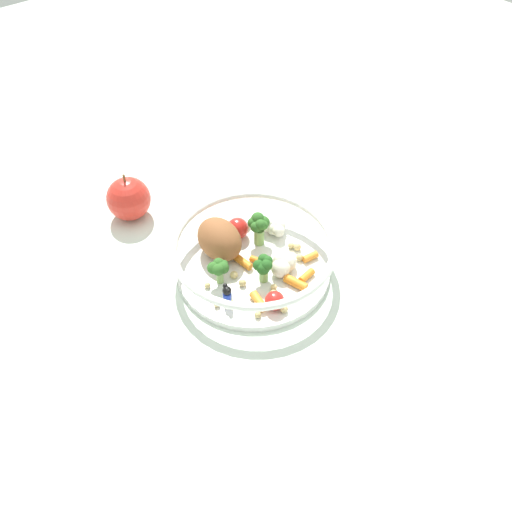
% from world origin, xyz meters
% --- Properties ---
extents(ground_plane, '(2.40, 2.40, 0.00)m').
position_xyz_m(ground_plane, '(0.00, 0.00, 0.00)').
color(ground_plane, silver).
extents(food_container, '(0.24, 0.24, 0.07)m').
position_xyz_m(food_container, '(0.00, 0.01, 0.03)').
color(food_container, white).
rests_on(food_container, ground_plane).
extents(loose_apple, '(0.07, 0.07, 0.08)m').
position_xyz_m(loose_apple, '(-0.07, 0.22, 0.04)').
color(loose_apple, red).
rests_on(loose_apple, ground_plane).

